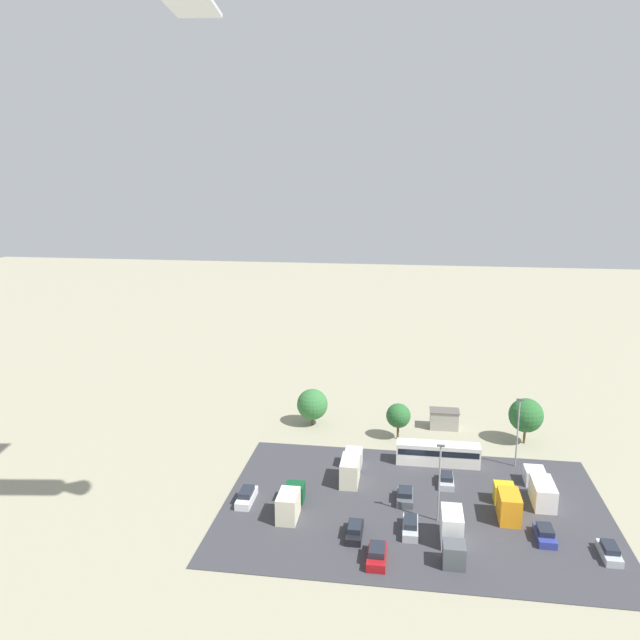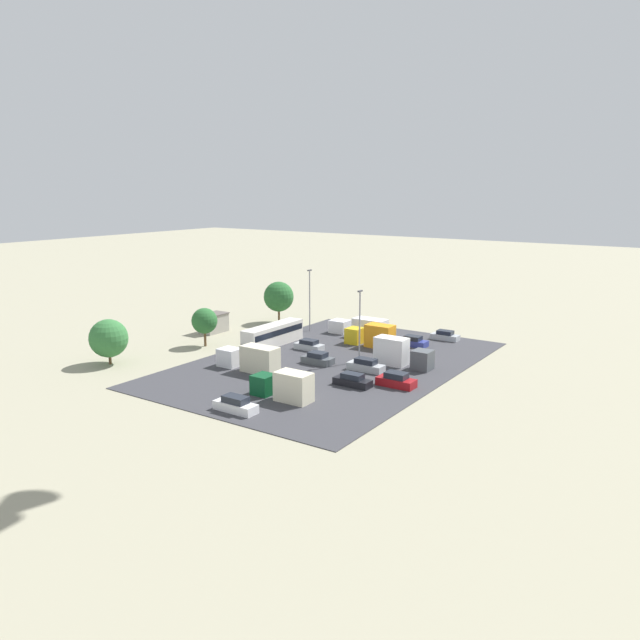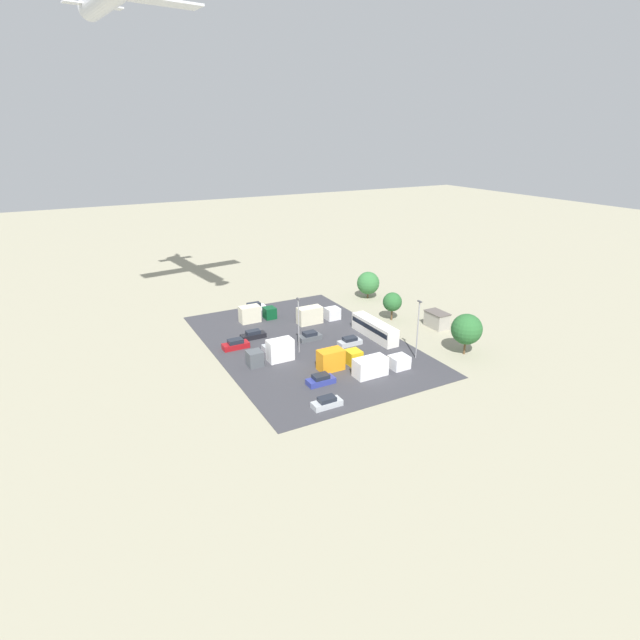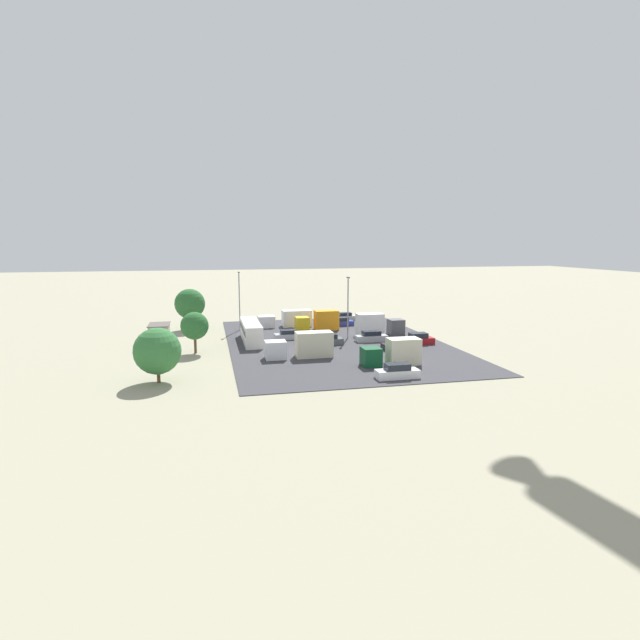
# 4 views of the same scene
# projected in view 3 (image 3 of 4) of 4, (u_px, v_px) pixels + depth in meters

# --- Properties ---
(ground_plane) EXTENTS (400.00, 400.00, 0.00)m
(ground_plane) POSITION_uv_depth(u_px,v_px,m) (361.00, 332.00, 92.40)
(ground_plane) COLOR gray
(parking_lot_surface) EXTENTS (46.40, 31.34, 0.08)m
(parking_lot_surface) POSITION_uv_depth(u_px,v_px,m) (306.00, 344.00, 87.34)
(parking_lot_surface) COLOR #38383D
(parking_lot_surface) RESTS_ON ground
(shed_building) EXTENTS (4.66, 2.95, 3.02)m
(shed_building) POSITION_uv_depth(u_px,v_px,m) (437.00, 320.00, 94.30)
(shed_building) COLOR #9E998E
(shed_building) RESTS_ON ground
(bus) EXTENTS (11.48, 2.50, 3.05)m
(bus) POSITION_uv_depth(u_px,v_px,m) (375.00, 328.00, 89.54)
(bus) COLOR silver
(bus) RESTS_ON ground
(parked_car_0) EXTENTS (1.73, 4.77, 1.59)m
(parked_car_0) POSITION_uv_depth(u_px,v_px,m) (276.00, 345.00, 85.02)
(parked_car_0) COLOR #ADB2B7
(parked_car_0) RESTS_ON ground
(parked_car_1) EXTENTS (1.96, 4.49, 1.66)m
(parked_car_1) POSITION_uv_depth(u_px,v_px,m) (236.00, 345.00, 85.14)
(parked_car_1) COLOR maroon
(parked_car_1) RESTS_ON ground
(parked_car_2) EXTENTS (1.92, 4.22, 1.49)m
(parked_car_2) POSITION_uv_depth(u_px,v_px,m) (321.00, 380.00, 73.20)
(parked_car_2) COLOR navy
(parked_car_2) RESTS_ON ground
(parked_car_3) EXTENTS (1.75, 4.19, 1.43)m
(parked_car_3) POSITION_uv_depth(u_px,v_px,m) (327.00, 403.00, 67.13)
(parked_car_3) COLOR #ADB2B7
(parked_car_3) RESTS_ON ground
(parked_car_4) EXTENTS (1.77, 4.80, 1.64)m
(parked_car_4) POSITION_uv_depth(u_px,v_px,m) (254.00, 307.00, 103.18)
(parked_car_4) COLOR silver
(parked_car_4) RESTS_ON ground
(parked_car_5) EXTENTS (1.98, 4.13, 1.54)m
(parked_car_5) POSITION_uv_depth(u_px,v_px,m) (310.00, 336.00, 88.63)
(parked_car_5) COLOR #4C5156
(parked_car_5) RESTS_ON ground
(parked_car_6) EXTENTS (1.72, 4.48, 1.51)m
(parked_car_6) POSITION_uv_depth(u_px,v_px,m) (253.00, 335.00, 89.29)
(parked_car_6) COLOR black
(parked_car_6) RESTS_ON ground
(parked_car_7) EXTENTS (1.81, 4.22, 1.42)m
(parked_car_7) POSITION_uv_depth(u_px,v_px,m) (350.00, 342.00, 86.58)
(parked_car_7) COLOR #ADB2B7
(parked_car_7) RESTS_ON ground
(parked_truck_0) EXTENTS (2.33, 8.76, 3.28)m
(parked_truck_0) POSITION_uv_depth(u_px,v_px,m) (316.00, 315.00, 96.56)
(parked_truck_0) COLOR silver
(parked_truck_0) RESTS_ON ground
(parked_truck_1) EXTENTS (2.31, 7.67, 3.55)m
(parked_truck_1) POSITION_uv_depth(u_px,v_px,m) (273.00, 352.00, 79.91)
(parked_truck_1) COLOR #4C5156
(parked_truck_1) RESTS_ON ground
(parked_truck_2) EXTENTS (2.31, 7.21, 3.20)m
(parked_truck_2) POSITION_uv_depth(u_px,v_px,m) (255.00, 314.00, 97.24)
(parked_truck_2) COLOR #0C4723
(parked_truck_2) RESTS_ON ground
(parked_truck_3) EXTENTS (2.39, 7.28, 3.29)m
(parked_truck_3) POSITION_uv_depth(u_px,v_px,m) (337.00, 359.00, 77.81)
(parked_truck_3) COLOR gold
(parked_truck_3) RESTS_ON ground
(parked_truck_4) EXTENTS (2.53, 9.41, 2.86)m
(parked_truck_4) POSITION_uv_depth(u_px,v_px,m) (379.00, 365.00, 76.13)
(parked_truck_4) COLOR silver
(parked_truck_4) RESTS_ON ground
(tree_near_shed) EXTENTS (5.10, 5.10, 7.03)m
(tree_near_shed) POSITION_uv_depth(u_px,v_px,m) (467.00, 329.00, 81.81)
(tree_near_shed) COLOR brown
(tree_near_shed) RESTS_ON ground
(tree_apron_mid) EXTENTS (4.98, 4.98, 5.96)m
(tree_apron_mid) POSITION_uv_depth(u_px,v_px,m) (368.00, 283.00, 110.14)
(tree_apron_mid) COLOR brown
(tree_apron_mid) RESTS_ON ground
(tree_apron_far) EXTENTS (3.72, 3.72, 5.63)m
(tree_apron_far) POSITION_uv_depth(u_px,v_px,m) (392.00, 302.00, 97.08)
(tree_apron_far) COLOR brown
(tree_apron_far) RESTS_ON ground
(light_pole_lot_centre) EXTENTS (0.90, 0.28, 9.86)m
(light_pole_lot_centre) POSITION_uv_depth(u_px,v_px,m) (418.00, 327.00, 79.89)
(light_pole_lot_centre) COLOR gray
(light_pole_lot_centre) RESTS_ON ground
(light_pole_lot_edge) EXTENTS (0.90, 0.28, 9.53)m
(light_pole_lot_edge) POSITION_uv_depth(u_px,v_px,m) (299.00, 323.00, 82.08)
(light_pole_lot_edge) COLOR gray
(light_pole_lot_edge) RESTS_ON ground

